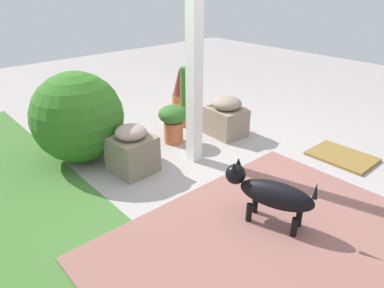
% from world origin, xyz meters
% --- Properties ---
extents(ground_plane, '(12.00, 12.00, 0.00)m').
position_xyz_m(ground_plane, '(0.00, 0.00, 0.00)').
color(ground_plane, '#A29997').
extents(brick_path, '(1.80, 2.40, 0.02)m').
position_xyz_m(brick_path, '(-1.03, 0.42, 0.01)').
color(brick_path, '#8C5951').
rests_on(brick_path, ground).
extents(porch_pillar, '(0.12, 0.12, 2.45)m').
position_xyz_m(porch_pillar, '(0.33, -0.06, 1.23)').
color(porch_pillar, white).
rests_on(porch_pillar, ground).
extents(stone_planter_nearest, '(0.45, 0.40, 0.47)m').
position_xyz_m(stone_planter_nearest, '(0.55, -0.76, 0.23)').
color(stone_planter_nearest, gray).
rests_on(stone_planter_nearest, ground).
extents(stone_planter_mid, '(0.42, 0.41, 0.48)m').
position_xyz_m(stone_planter_mid, '(0.54, 0.55, 0.22)').
color(stone_planter_mid, '#79735D').
rests_on(stone_planter_mid, ground).
extents(round_shrub, '(0.92, 0.92, 0.92)m').
position_xyz_m(round_shrub, '(1.12, 0.80, 0.46)').
color(round_shrub, '#2E691F').
rests_on(round_shrub, ground).
extents(terracotta_pot_tall, '(0.26, 0.26, 0.74)m').
position_xyz_m(terracotta_pot_tall, '(1.11, -0.62, 0.26)').
color(terracotta_pot_tall, '#B75E45').
rests_on(terracotta_pot_tall, ground).
extents(terracotta_pot_broad, '(0.33, 0.33, 0.44)m').
position_xyz_m(terracotta_pot_broad, '(0.80, -0.16, 0.27)').
color(terracotta_pot_broad, '#BB5C36').
rests_on(terracotta_pot_broad, ground).
extents(terracotta_pot_spiky, '(0.22, 0.22, 0.60)m').
position_xyz_m(terracotta_pot_spiky, '(1.58, -0.91, 0.29)').
color(terracotta_pot_spiky, '#B75D34').
rests_on(terracotta_pot_spiky, ground).
extents(dog, '(0.69, 0.36, 0.48)m').
position_xyz_m(dog, '(-0.83, 0.23, 0.28)').
color(dog, black).
rests_on(dog, ground).
extents(doormat, '(0.63, 0.47, 0.03)m').
position_xyz_m(doormat, '(-0.69, -1.24, 0.01)').
color(doormat, olive).
rests_on(doormat, ground).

